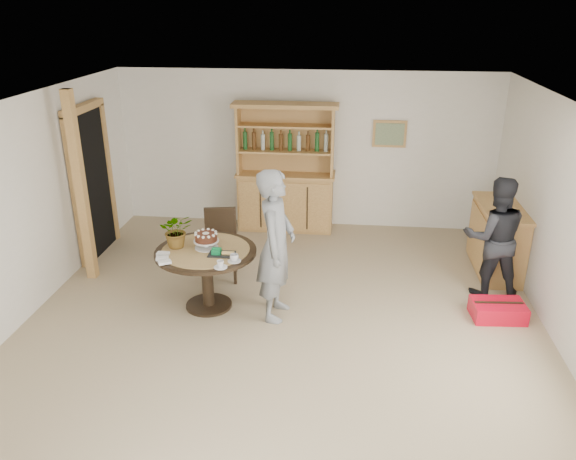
% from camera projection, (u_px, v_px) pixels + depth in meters
% --- Properties ---
extents(ground, '(7.00, 7.00, 0.00)m').
position_uv_depth(ground, '(280.00, 337.00, 6.24)').
color(ground, tan).
rests_on(ground, ground).
extents(room_shell, '(6.04, 7.04, 2.52)m').
position_uv_depth(room_shell, '(279.00, 188.00, 5.59)').
color(room_shell, white).
rests_on(room_shell, ground).
extents(doorway, '(0.13, 1.10, 2.18)m').
position_uv_depth(doorway, '(92.00, 180.00, 7.96)').
color(doorway, black).
rests_on(doorway, ground).
extents(pine_post, '(0.12, 0.12, 2.50)m').
position_uv_depth(pine_post, '(81.00, 189.00, 7.14)').
color(pine_post, tan).
rests_on(pine_post, ground).
extents(hutch, '(1.62, 0.54, 2.04)m').
position_uv_depth(hutch, '(286.00, 188.00, 8.99)').
color(hutch, tan).
rests_on(hutch, ground).
extents(sideboard, '(0.54, 1.26, 0.94)m').
position_uv_depth(sideboard, '(497.00, 239.00, 7.62)').
color(sideboard, tan).
rests_on(sideboard, ground).
extents(dining_table, '(1.20, 1.20, 0.76)m').
position_uv_depth(dining_table, '(206.00, 261.00, 6.65)').
color(dining_table, black).
rests_on(dining_table, ground).
extents(dining_chair, '(0.49, 0.49, 0.95)m').
position_uv_depth(dining_chair, '(221.00, 239.00, 7.44)').
color(dining_chair, black).
rests_on(dining_chair, ground).
extents(birthday_cake, '(0.30, 0.30, 0.20)m').
position_uv_depth(birthday_cake, '(206.00, 238.00, 6.59)').
color(birthday_cake, white).
rests_on(birthday_cake, dining_table).
extents(flower_vase, '(0.47, 0.44, 0.42)m').
position_uv_depth(flower_vase, '(177.00, 230.00, 6.60)').
color(flower_vase, '#3F7233').
rests_on(flower_vase, dining_table).
extents(gift_tray, '(0.30, 0.20, 0.08)m').
position_uv_depth(gift_tray, '(221.00, 253.00, 6.45)').
color(gift_tray, black).
rests_on(gift_tray, dining_table).
extents(coffee_cup_a, '(0.15, 0.15, 0.09)m').
position_uv_depth(coffee_cup_a, '(234.00, 258.00, 6.28)').
color(coffee_cup_a, silver).
rests_on(coffee_cup_a, dining_table).
extents(coffee_cup_b, '(0.15, 0.15, 0.08)m').
position_uv_depth(coffee_cup_b, '(220.00, 265.00, 6.14)').
color(coffee_cup_b, silver).
rests_on(coffee_cup_b, dining_table).
extents(napkins, '(0.24, 0.33, 0.03)m').
position_uv_depth(napkins, '(163.00, 258.00, 6.34)').
color(napkins, white).
rests_on(napkins, dining_table).
extents(teen_boy, '(0.49, 0.69, 1.79)m').
position_uv_depth(teen_boy, '(276.00, 246.00, 6.36)').
color(teen_boy, slate).
rests_on(teen_boy, ground).
extents(adult_person, '(0.76, 0.59, 1.55)m').
position_uv_depth(adult_person, '(494.00, 238.00, 6.88)').
color(adult_person, black).
rests_on(adult_person, ground).
extents(red_suitcase, '(0.63, 0.44, 0.21)m').
position_uv_depth(red_suitcase, '(498.00, 310.00, 6.59)').
color(red_suitcase, red).
rests_on(red_suitcase, ground).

